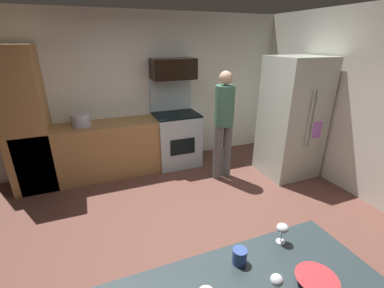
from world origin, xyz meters
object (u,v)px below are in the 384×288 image
(refrigerator, at_px, (292,118))
(person_cook, at_px, (224,121))
(microwave, at_px, (173,69))
(oven_range, at_px, (176,137))
(stock_pot, at_px, (81,120))
(mug_coffee, at_px, (240,256))
(wine_glass_mid, at_px, (276,282))
(wine_glass_far, at_px, (282,229))
(mixing_bowl_small, at_px, (316,282))

(refrigerator, distance_m, person_cook, 1.15)
(microwave, bearing_deg, oven_range, -90.00)
(stock_pot, bearing_deg, refrigerator, -18.04)
(person_cook, relative_size, stock_pot, 6.03)
(stock_pot, bearing_deg, oven_range, -0.20)
(mug_coffee, bearing_deg, refrigerator, 43.52)
(oven_range, bearing_deg, wine_glass_mid, -99.99)
(wine_glass_mid, bearing_deg, wine_glass_far, 46.59)
(person_cook, bearing_deg, stock_pot, 158.79)
(person_cook, bearing_deg, microwave, 120.63)
(microwave, relative_size, wine_glass_mid, 4.55)
(wine_glass_mid, relative_size, wine_glass_far, 1.12)
(microwave, bearing_deg, refrigerator, -34.22)
(stock_pot, bearing_deg, person_cook, -21.21)
(oven_range, bearing_deg, microwave, 90.00)
(wine_glass_mid, bearing_deg, person_cook, 67.14)
(oven_range, bearing_deg, wine_glass_far, -95.63)
(microwave, bearing_deg, mug_coffee, -101.27)
(wine_glass_mid, height_order, stock_pot, stock_pot)
(mug_coffee, bearing_deg, wine_glass_mid, -80.75)
(mug_coffee, relative_size, stock_pot, 0.34)
(refrigerator, bearing_deg, wine_glass_far, -132.45)
(microwave, xyz_separation_m, wine_glass_far, (-0.31, -3.26, -0.69))
(person_cook, relative_size, mixing_bowl_small, 7.62)
(refrigerator, bearing_deg, mixing_bowl_small, -128.86)
(person_cook, height_order, mixing_bowl_small, person_cook)
(person_cook, height_order, wine_glass_mid, person_cook)
(person_cook, distance_m, wine_glass_far, 2.52)
(mixing_bowl_small, bearing_deg, mug_coffee, 136.72)
(microwave, distance_m, mixing_bowl_small, 3.69)
(microwave, xyz_separation_m, mug_coffee, (-0.66, -3.31, -0.75))
(oven_range, height_order, refrigerator, refrigerator)
(wine_glass_far, bearing_deg, microwave, 84.52)
(oven_range, distance_m, stock_pot, 1.62)
(oven_range, height_order, wine_glass_mid, oven_range)
(oven_range, xyz_separation_m, microwave, (-0.00, 0.09, 1.18))
(mug_coffee, xyz_separation_m, stock_pot, (-0.88, 3.23, 0.05))
(person_cook, bearing_deg, mixing_bowl_small, -107.84)
(person_cook, height_order, wine_glass_far, person_cook)
(person_cook, xyz_separation_m, wine_glass_far, (-0.83, -2.38, 0.03))
(wine_glass_mid, height_order, wine_glass_far, wine_glass_mid)
(wine_glass_mid, height_order, mug_coffee, wine_glass_mid)
(mixing_bowl_small, height_order, mug_coffee, mug_coffee)
(oven_range, distance_m, wine_glass_far, 3.23)
(microwave, relative_size, wine_glass_far, 5.09)
(person_cook, bearing_deg, oven_range, 123.25)
(person_cook, distance_m, mug_coffee, 2.70)
(microwave, relative_size, mixing_bowl_small, 3.25)
(oven_range, bearing_deg, mug_coffee, -101.56)
(person_cook, height_order, mug_coffee, person_cook)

